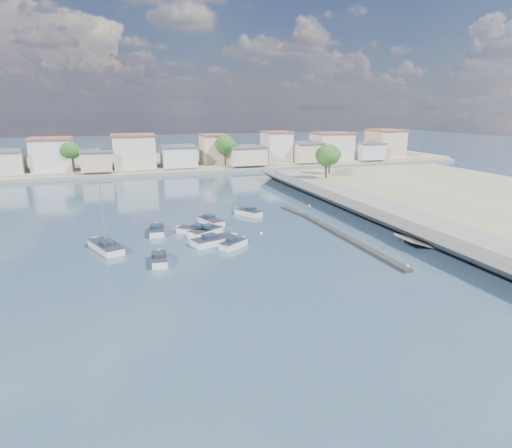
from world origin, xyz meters
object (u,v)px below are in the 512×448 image
(motorboat_f, at_px, (247,213))
(motorboat_h, at_px, (216,240))
(motorboat_a, at_px, (159,259))
(sailboat, at_px, (105,246))
(motorboat_c, at_px, (193,231))
(motorboat_e, at_px, (157,230))
(motorboat_b, at_px, (235,244))
(motorboat_g, at_px, (212,222))
(motorboat_d, at_px, (204,233))

(motorboat_f, bearing_deg, motorboat_h, -122.28)
(motorboat_a, xyz_separation_m, sailboat, (-5.56, 6.44, 0.03))
(motorboat_c, bearing_deg, motorboat_h, -70.56)
(motorboat_e, relative_size, sailboat, 0.58)
(motorboat_a, relative_size, motorboat_f, 0.96)
(motorboat_b, height_order, motorboat_g, same)
(motorboat_b, bearing_deg, motorboat_h, 130.63)
(motorboat_e, bearing_deg, motorboat_d, -28.79)
(motorboat_d, xyz_separation_m, sailboat, (-12.18, -2.03, 0.03))
(motorboat_a, relative_size, motorboat_e, 0.86)
(motorboat_f, bearing_deg, motorboat_e, -158.55)
(motorboat_b, relative_size, motorboat_d, 0.78)
(motorboat_g, bearing_deg, sailboat, -154.27)
(motorboat_b, xyz_separation_m, motorboat_g, (-0.29, 10.80, 0.00))
(motorboat_e, relative_size, motorboat_h, 0.86)
(motorboat_d, height_order, motorboat_g, same)
(motorboat_a, bearing_deg, motorboat_b, 15.74)
(sailboat, bearing_deg, motorboat_h, -7.97)
(motorboat_f, xyz_separation_m, motorboat_g, (-6.47, -3.87, 0.00))
(motorboat_f, bearing_deg, motorboat_d, -134.65)
(motorboat_g, relative_size, sailboat, 0.59)
(motorboat_b, distance_m, motorboat_f, 15.92)
(motorboat_b, distance_m, motorboat_c, 8.10)
(sailboat, bearing_deg, motorboat_e, 38.46)
(motorboat_b, relative_size, sailboat, 0.44)
(motorboat_d, relative_size, motorboat_e, 0.96)
(motorboat_e, bearing_deg, motorboat_h, -47.42)
(motorboat_e, bearing_deg, motorboat_b, -47.86)
(motorboat_b, xyz_separation_m, motorboat_d, (-2.48, 5.90, -0.00))
(motorboat_b, xyz_separation_m, motorboat_h, (-1.78, 2.07, 0.00))
(motorboat_b, xyz_separation_m, motorboat_f, (6.18, 14.67, 0.00))
(motorboat_g, xyz_separation_m, motorboat_h, (-1.49, -8.73, -0.00))
(motorboat_f, relative_size, motorboat_h, 0.77)
(motorboat_c, bearing_deg, motorboat_e, 158.72)
(motorboat_b, bearing_deg, motorboat_f, 67.15)
(motorboat_b, distance_m, motorboat_g, 10.80)
(motorboat_b, bearing_deg, sailboat, 165.20)
(motorboat_a, distance_m, sailboat, 8.51)
(motorboat_e, relative_size, motorboat_g, 0.98)
(motorboat_a, bearing_deg, motorboat_g, 56.61)
(motorboat_b, height_order, sailboat, sailboat)
(motorboat_g, relative_size, motorboat_h, 0.87)
(motorboat_b, height_order, motorboat_f, same)
(motorboat_f, distance_m, motorboat_g, 7.54)
(motorboat_c, height_order, motorboat_e, same)
(motorboat_c, bearing_deg, motorboat_g, 46.93)
(motorboat_a, distance_m, motorboat_b, 9.46)
(motorboat_h, height_order, sailboat, sailboat)
(motorboat_d, bearing_deg, motorboat_c, 129.83)
(motorboat_d, height_order, motorboat_h, same)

